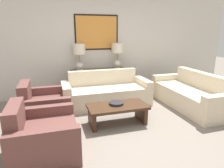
{
  "coord_description": "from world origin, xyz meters",
  "views": [
    {
      "loc": [
        -1.22,
        -2.88,
        1.73
      ],
      "look_at": [
        -0.02,
        1.02,
        0.65
      ],
      "focal_mm": 32.0,
      "sensor_mm": 36.0,
      "label": 1
    }
  ],
  "objects": [
    {
      "name": "ground_plane",
      "position": [
        0.0,
        0.0,
        0.0
      ],
      "size": [
        20.0,
        20.0,
        0.0
      ],
      "primitive_type": "plane",
      "color": "slate"
    },
    {
      "name": "back_wall",
      "position": [
        0.0,
        2.55,
        1.33
      ],
      "size": [
        8.18,
        0.12,
        2.65
      ],
      "color": "beige",
      "rests_on": "ground_plane"
    },
    {
      "name": "console_table",
      "position": [
        0.0,
        2.29,
        0.37
      ],
      "size": [
        1.49,
        0.35,
        0.74
      ],
      "color": "brown",
      "rests_on": "ground_plane"
    },
    {
      "name": "table_lamp_left",
      "position": [
        -0.52,
        2.29,
        1.2
      ],
      "size": [
        0.32,
        0.32,
        0.68
      ],
      "color": "silver",
      "rests_on": "console_table"
    },
    {
      "name": "table_lamp_right",
      "position": [
        0.52,
        2.29,
        1.2
      ],
      "size": [
        0.32,
        0.32,
        0.68
      ],
      "color": "silver",
      "rests_on": "console_table"
    },
    {
      "name": "couch_by_back_wall",
      "position": [
        0.0,
        1.61,
        0.28
      ],
      "size": [
        2.08,
        0.86,
        0.8
      ],
      "color": "beige",
      "rests_on": "ground_plane"
    },
    {
      "name": "couch_by_side",
      "position": [
        1.86,
        0.86,
        0.28
      ],
      "size": [
        0.86,
        2.08,
        0.8
      ],
      "color": "beige",
      "rests_on": "ground_plane"
    },
    {
      "name": "coffee_table",
      "position": [
        -0.08,
        0.48,
        0.28
      ],
      "size": [
        1.12,
        0.57,
        0.38
      ],
      "color": "#3D2616",
      "rests_on": "ground_plane"
    },
    {
      "name": "decorative_bowl",
      "position": [
        -0.09,
        0.52,
        0.4
      ],
      "size": [
        0.28,
        0.28,
        0.05
      ],
      "color": "#232328",
      "rests_on": "coffee_table"
    },
    {
      "name": "armchair_near_back_wall",
      "position": [
        -1.42,
        1.08,
        0.27
      ],
      "size": [
        0.91,
        0.99,
        0.78
      ],
      "color": "brown",
      "rests_on": "ground_plane"
    },
    {
      "name": "armchair_near_camera",
      "position": [
        -1.42,
        -0.12,
        0.27
      ],
      "size": [
        0.91,
        0.99,
        0.78
      ],
      "color": "brown",
      "rests_on": "ground_plane"
    }
  ]
}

